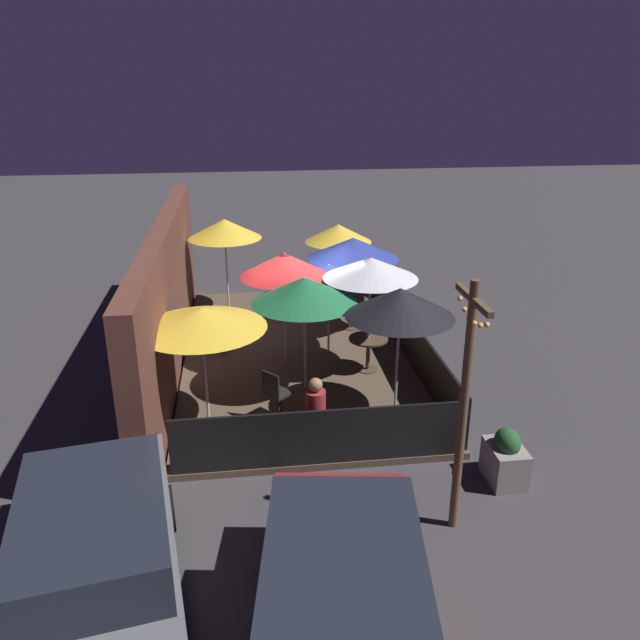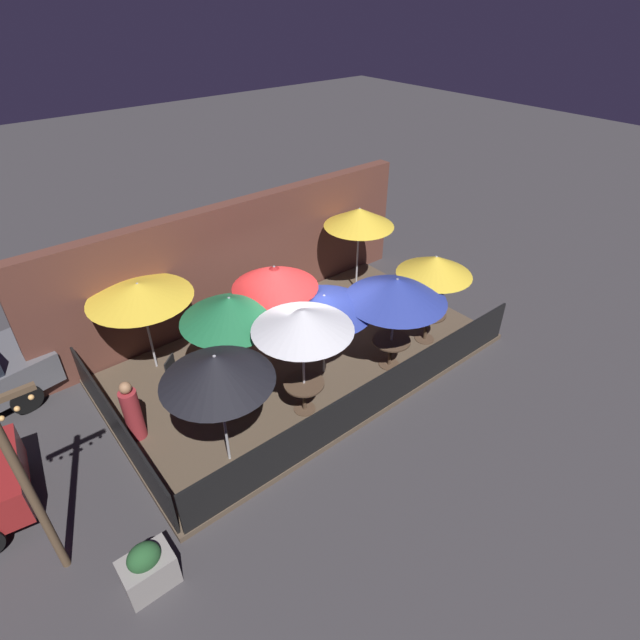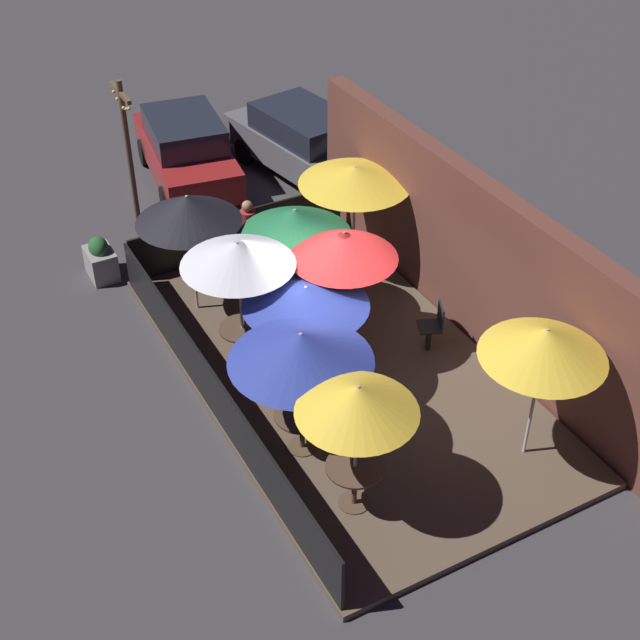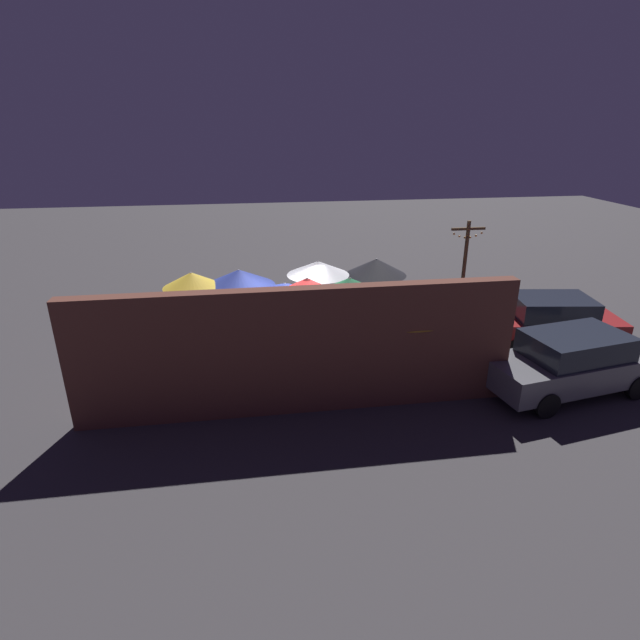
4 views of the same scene
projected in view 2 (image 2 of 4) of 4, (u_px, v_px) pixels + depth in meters
The scene contains 22 objects.
ground_plane at pixel (303, 360), 11.75m from camera, with size 60.00×60.00×0.00m, color #383538.
patio_deck at pixel (303, 358), 11.71m from camera, with size 8.67×4.89×0.12m.
building_wall at pixel (237, 261), 12.59m from camera, with size 10.27×0.36×3.08m.
fence_front at pixel (376, 396), 9.88m from camera, with size 8.47×0.05×0.95m.
fence_side_left at pixel (118, 428), 9.17m from camera, with size 0.05×4.69×0.95m.
patio_umbrella_0 at pixel (435, 265), 11.08m from camera, with size 1.71×1.71×2.26m.
patio_umbrella_1 at pixel (302, 320), 8.99m from camera, with size 1.90×1.90×2.43m.
patio_umbrella_2 at pixel (396, 290), 10.30m from camera, with size 2.16×2.16×2.25m.
patio_umbrella_3 at pixel (275, 277), 10.35m from camera, with size 1.83×1.83×2.44m.
patio_umbrella_4 at pixel (216, 369), 7.98m from camera, with size 1.90×1.90×2.40m.
patio_umbrella_5 at pixel (324, 303), 10.20m from camera, with size 2.06×2.06×2.00m.
patio_umbrella_6 at pixel (359, 217), 13.03m from camera, with size 1.87×1.87×2.41m.
patio_umbrella_7 at pixel (230, 309), 9.61m from camera, with size 2.01×2.01×2.30m.
patio_umbrella_8 at pixel (139, 291), 10.25m from camera, with size 2.19×2.19×2.18m.
dining_table_0 at pixel (427, 318), 11.89m from camera, with size 0.85×0.85×0.77m.
dining_table_1 at pixel (304, 388), 9.92m from camera, with size 0.81×0.81×0.72m.
dining_table_2 at pixel (391, 345), 11.11m from camera, with size 0.85×0.85×0.70m.
patio_chair_0 at pixel (177, 375), 10.33m from camera, with size 0.56×0.56×0.94m.
patio_chair_1 at pixel (271, 304), 12.59m from camera, with size 0.52×0.52×0.96m.
patron_0 at pixel (132, 412), 9.30m from camera, with size 0.44×0.44×1.34m.
planter_box at pixel (148, 568), 7.18m from camera, with size 0.74×0.52×0.91m.
light_post at pixel (23, 479), 6.51m from camera, with size 1.10×0.12×3.59m.
Camera 2 is at (-5.48, -7.36, 7.41)m, focal length 28.00 mm.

